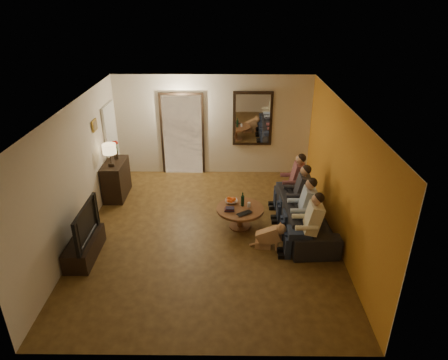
{
  "coord_description": "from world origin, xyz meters",
  "views": [
    {
      "loc": [
        0.37,
        -6.83,
        4.47
      ],
      "look_at": [
        0.3,
        0.3,
        1.05
      ],
      "focal_mm": 32.0,
      "sensor_mm": 36.0,
      "label": 1
    }
  ],
  "objects_px": {
    "bowl": "(231,201)",
    "person_b": "(303,211)",
    "dresser": "(116,179)",
    "sofa": "(304,215)",
    "person_a": "(309,228)",
    "wine_bottle": "(243,199)",
    "coffee_table": "(240,217)",
    "tv_stand": "(84,248)",
    "dog": "(269,235)",
    "person_c": "(298,196)",
    "laptop": "(246,214)",
    "tv": "(80,223)",
    "person_d": "(294,184)",
    "table_lamp": "(110,155)"
  },
  "relations": [
    {
      "from": "tv",
      "to": "person_b",
      "type": "xyz_separation_m",
      "value": [
        4.08,
        0.67,
        -0.11
      ]
    },
    {
      "from": "person_d",
      "to": "coffee_table",
      "type": "xyz_separation_m",
      "value": [
        -1.2,
        -0.83,
        -0.38
      ]
    },
    {
      "from": "person_c",
      "to": "laptop",
      "type": "height_order",
      "value": "person_c"
    },
    {
      "from": "person_c",
      "to": "laptop",
      "type": "bearing_deg",
      "value": -155.11
    },
    {
      "from": "person_c",
      "to": "person_d",
      "type": "height_order",
      "value": "same"
    },
    {
      "from": "table_lamp",
      "to": "laptop",
      "type": "relative_size",
      "value": 1.64
    },
    {
      "from": "dresser",
      "to": "laptop",
      "type": "relative_size",
      "value": 2.94
    },
    {
      "from": "dog",
      "to": "bowl",
      "type": "xyz_separation_m",
      "value": [
        -0.7,
        0.96,
        0.2
      ]
    },
    {
      "from": "wine_bottle",
      "to": "laptop",
      "type": "xyz_separation_m",
      "value": [
        0.05,
        -0.38,
        -0.14
      ]
    },
    {
      "from": "dresser",
      "to": "bowl",
      "type": "distance_m",
      "value": 2.94
    },
    {
      "from": "dresser",
      "to": "person_b",
      "type": "bearing_deg",
      "value": -23.05
    },
    {
      "from": "dresser",
      "to": "sofa",
      "type": "bearing_deg",
      "value": -18.97
    },
    {
      "from": "laptop",
      "to": "wine_bottle",
      "type": "bearing_deg",
      "value": 63.34
    },
    {
      "from": "tv_stand",
      "to": "sofa",
      "type": "height_order",
      "value": "sofa"
    },
    {
      "from": "wine_bottle",
      "to": "tv",
      "type": "bearing_deg",
      "value": -158.75
    },
    {
      "from": "person_d",
      "to": "bowl",
      "type": "relative_size",
      "value": 4.63
    },
    {
      "from": "table_lamp",
      "to": "wine_bottle",
      "type": "bearing_deg",
      "value": -19.72
    },
    {
      "from": "person_a",
      "to": "person_d",
      "type": "bearing_deg",
      "value": 90.0
    },
    {
      "from": "person_d",
      "to": "laptop",
      "type": "bearing_deg",
      "value": -134.79
    },
    {
      "from": "person_a",
      "to": "laptop",
      "type": "bearing_deg",
      "value": 148.07
    },
    {
      "from": "sofa",
      "to": "wine_bottle",
      "type": "xyz_separation_m",
      "value": [
        -1.25,
        0.17,
        0.28
      ]
    },
    {
      "from": "dresser",
      "to": "laptop",
      "type": "height_order",
      "value": "dresser"
    },
    {
      "from": "person_a",
      "to": "tv_stand",
      "type": "bearing_deg",
      "value": -178.99
    },
    {
      "from": "sofa",
      "to": "person_b",
      "type": "height_order",
      "value": "person_b"
    },
    {
      "from": "tv_stand",
      "to": "person_a",
      "type": "bearing_deg",
      "value": 1.01
    },
    {
      "from": "tv",
      "to": "dog",
      "type": "relative_size",
      "value": 2.06
    },
    {
      "from": "tv_stand",
      "to": "dog",
      "type": "distance_m",
      "value": 3.42
    },
    {
      "from": "dresser",
      "to": "person_a",
      "type": "distance_m",
      "value": 4.71
    },
    {
      "from": "person_d",
      "to": "laptop",
      "type": "distance_m",
      "value": 1.57
    },
    {
      "from": "laptop",
      "to": "sofa",
      "type": "bearing_deg",
      "value": -24.16
    },
    {
      "from": "sofa",
      "to": "coffee_table",
      "type": "height_order",
      "value": "sofa"
    },
    {
      "from": "dresser",
      "to": "dog",
      "type": "bearing_deg",
      "value": -31.77
    },
    {
      "from": "tv",
      "to": "sofa",
      "type": "relative_size",
      "value": 0.51
    },
    {
      "from": "person_c",
      "to": "dog",
      "type": "relative_size",
      "value": 2.14
    },
    {
      "from": "person_a",
      "to": "coffee_table",
      "type": "relative_size",
      "value": 1.24
    },
    {
      "from": "dresser",
      "to": "dog",
      "type": "height_order",
      "value": "dresser"
    },
    {
      "from": "tv",
      "to": "wine_bottle",
      "type": "relative_size",
      "value": 3.72
    },
    {
      "from": "person_d",
      "to": "wine_bottle",
      "type": "distance_m",
      "value": 1.37
    },
    {
      "from": "person_b",
      "to": "bowl",
      "type": "relative_size",
      "value": 4.63
    },
    {
      "from": "person_a",
      "to": "wine_bottle",
      "type": "xyz_separation_m",
      "value": [
        -1.15,
        1.07,
        0.01
      ]
    },
    {
      "from": "dog",
      "to": "wine_bottle",
      "type": "distance_m",
      "value": 1.01
    },
    {
      "from": "person_d",
      "to": "laptop",
      "type": "relative_size",
      "value": 3.65
    },
    {
      "from": "tv",
      "to": "person_b",
      "type": "height_order",
      "value": "person_b"
    },
    {
      "from": "person_a",
      "to": "person_c",
      "type": "distance_m",
      "value": 1.2
    },
    {
      "from": "sofa",
      "to": "person_a",
      "type": "height_order",
      "value": "person_a"
    },
    {
      "from": "dresser",
      "to": "sofa",
      "type": "height_order",
      "value": "dresser"
    },
    {
      "from": "dog",
      "to": "person_a",
      "type": "bearing_deg",
      "value": -10.8
    },
    {
      "from": "dresser",
      "to": "wine_bottle",
      "type": "distance_m",
      "value": 3.2
    },
    {
      "from": "coffee_table",
      "to": "wine_bottle",
      "type": "xyz_separation_m",
      "value": [
        0.05,
        0.1,
        0.38
      ]
    },
    {
      "from": "bowl",
      "to": "person_b",
      "type": "bearing_deg",
      "value": -23.02
    }
  ]
}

